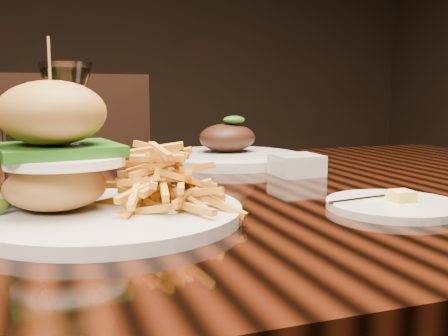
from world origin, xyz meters
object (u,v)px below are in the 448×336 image
object	(u,v)px
chair_far	(90,208)
burger_plate	(101,174)
dining_table	(187,243)
far_dish	(227,153)
wine_glass	(67,101)

from	to	relation	value
chair_far	burger_plate	bearing A→B (deg)	-100.97
dining_table	far_dish	bearing A→B (deg)	59.39
far_dish	chair_far	size ratio (longest dim) A/B	0.32
dining_table	far_dish	world-z (taller)	far_dish
far_dish	chair_far	world-z (taller)	chair_far
dining_table	burger_plate	size ratio (longest dim) A/B	5.09
dining_table	far_dish	size ratio (longest dim) A/B	5.23
wine_glass	far_dish	xyz separation A→B (m)	(0.33, 0.31, -0.12)
far_dish	chair_far	bearing A→B (deg)	110.86
far_dish	chair_far	distance (m)	0.69
burger_plate	chair_far	bearing A→B (deg)	89.17
far_dish	dining_table	bearing A→B (deg)	-120.61
burger_plate	wine_glass	bearing A→B (deg)	108.75
chair_far	far_dish	bearing A→B (deg)	-75.98
wine_glass	dining_table	bearing A→B (deg)	7.59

